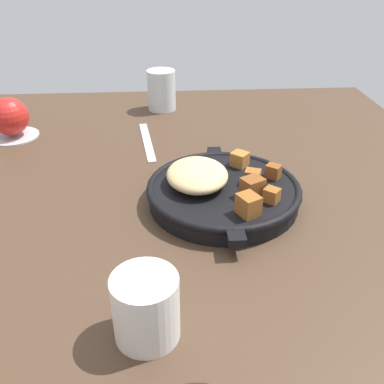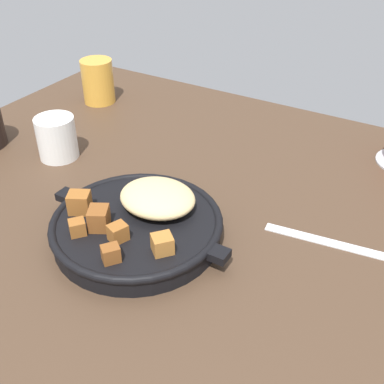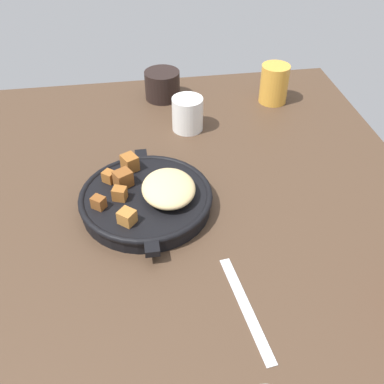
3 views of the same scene
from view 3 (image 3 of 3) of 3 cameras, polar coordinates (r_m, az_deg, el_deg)
name	(u,v)px [view 3 (image 3 of 3)]	position (r cm, az deg, el deg)	size (l,w,h in cm)	color
ground_plane	(171,222)	(83.09, -2.63, -3.71)	(110.16, 98.57, 2.40)	#473323
cast_iron_skillet	(148,197)	(82.97, -5.49, -0.68)	(28.57, 24.24, 6.35)	black
butter_knife	(246,307)	(69.45, 6.75, -14.10)	(19.35, 1.60, 0.36)	silver
white_creamer_pitcher	(188,114)	(103.91, -0.57, 9.74)	(6.97, 6.97, 7.64)	white
coffee_mug_dark	(162,85)	(117.24, -3.72, 13.20)	(8.74, 8.74, 7.02)	black
juice_glass_amber	(274,84)	(116.61, 10.22, 13.17)	(6.90, 6.90, 9.44)	gold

